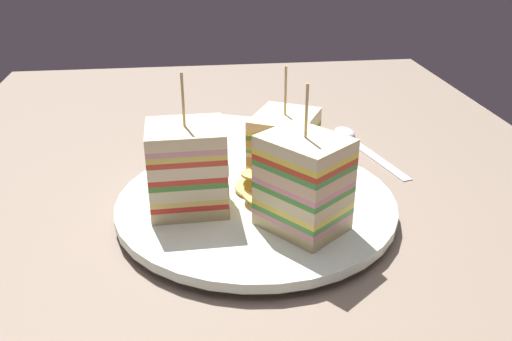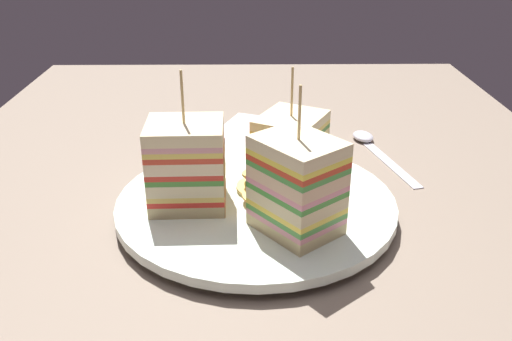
% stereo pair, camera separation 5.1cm
% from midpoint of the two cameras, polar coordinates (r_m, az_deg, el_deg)
% --- Properties ---
extents(ground_plane, '(1.12, 0.75, 0.02)m').
position_cam_midpoint_polar(ground_plane, '(0.54, -2.73, -5.38)').
color(ground_plane, '#7F6E5E').
extents(plate, '(0.27, 0.27, 0.02)m').
position_cam_midpoint_polar(plate, '(0.53, -2.78, -3.62)').
color(plate, white).
rests_on(plate, ground_plane).
extents(sandwich_wedge_0, '(0.06, 0.07, 0.13)m').
position_cam_midpoint_polar(sandwich_wedge_0, '(0.50, -10.05, 0.20)').
color(sandwich_wedge_0, '#D1BA81').
rests_on(sandwich_wedge_0, plate).
extents(sandwich_wedge_1, '(0.09, 0.09, 0.13)m').
position_cam_midpoint_polar(sandwich_wedge_1, '(0.46, 1.77, -1.43)').
color(sandwich_wedge_1, '#D6BF82').
rests_on(sandwich_wedge_1, plate).
extents(sandwich_wedge_2, '(0.09, 0.08, 0.11)m').
position_cam_midpoint_polar(sandwich_wedge_2, '(0.56, 0.34, 2.66)').
color(sandwich_wedge_2, beige).
rests_on(sandwich_wedge_2, plate).
extents(chip_pile, '(0.08, 0.07, 0.03)m').
position_cam_midpoint_polar(chip_pile, '(0.53, -2.25, -1.58)').
color(chip_pile, '#DEC068').
rests_on(chip_pile, plate).
extents(spoon, '(0.16, 0.06, 0.01)m').
position_cam_midpoint_polar(spoon, '(0.70, 8.13, 3.14)').
color(spoon, silver).
rests_on(spoon, ground_plane).
extents(napkin, '(0.16, 0.16, 0.01)m').
position_cam_midpoint_polar(napkin, '(0.72, -3.14, 3.92)').
color(napkin, silver).
rests_on(napkin, ground_plane).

